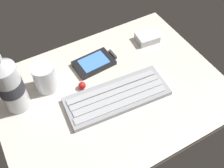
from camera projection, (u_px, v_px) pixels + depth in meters
The scene contains 7 objects.
ground_plane at pixel (112, 93), 74.53cm from camera, with size 64.00×48.00×2.80cm.
keyboard at pixel (116, 97), 71.55cm from camera, with size 29.77×13.24×1.70cm.
handheld_device at pixel (96, 62), 79.73cm from camera, with size 13.16×8.40×1.50cm.
juice_cup at pixel (45, 78), 71.64cm from camera, with size 6.40×6.40×8.50cm.
water_bottle at pixel (9, 84), 63.83cm from camera, with size 6.73×6.73×20.80cm.
charger_block at pixel (147, 38), 86.02cm from camera, with size 7.00×5.60×2.40cm, color silver.
trackball_mouse at pixel (82, 86), 73.60cm from camera, with size 2.20×2.20×2.20cm, color red.
Camera 1 is at (-21.62, -38.67, 59.15)cm, focal length 41.38 mm.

